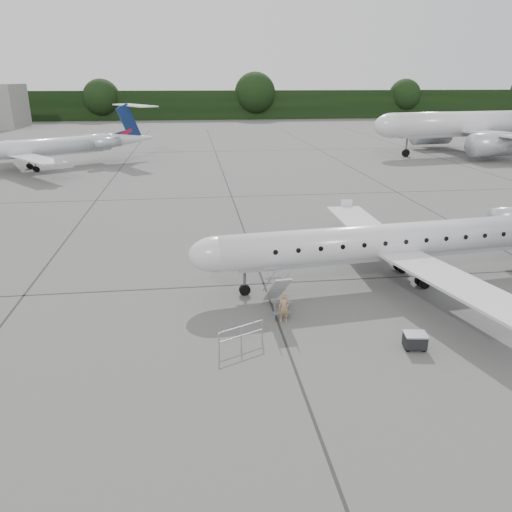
{
  "coord_description": "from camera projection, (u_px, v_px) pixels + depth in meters",
  "views": [
    {
      "loc": [
        -9.96,
        -20.33,
        11.08
      ],
      "look_at": [
        -6.83,
        4.17,
        2.3
      ],
      "focal_mm": 35.0,
      "sensor_mm": 36.0,
      "label": 1
    }
  ],
  "objects": [
    {
      "name": "ground",
      "position": [
        408.0,
        324.0,
        23.91
      ],
      "size": [
        320.0,
        320.0,
        0.0
      ],
      "primitive_type": "plane",
      "color": "#61615F",
      "rests_on": "ground"
    },
    {
      "name": "treeline",
      "position": [
        224.0,
        105.0,
        144.06
      ],
      "size": [
        260.0,
        4.0,
        8.0
      ],
      "primitive_type": "cube",
      "color": "black",
      "rests_on": "ground"
    },
    {
      "name": "main_regional_jet",
      "position": [
        401.0,
        224.0,
        27.94
      ],
      "size": [
        28.74,
        22.09,
        6.87
      ],
      "primitive_type": null,
      "rotation": [
        0.0,
        0.0,
        0.11
      ],
      "color": "silver",
      "rests_on": "ground"
    },
    {
      "name": "airstair",
      "position": [
        277.0,
        291.0,
        24.98
      ],
      "size": [
        1.11,
        2.48,
        2.15
      ],
      "primitive_type": null,
      "rotation": [
        0.0,
        0.0,
        0.11
      ],
      "color": "silver",
      "rests_on": "ground"
    },
    {
      "name": "passenger",
      "position": [
        284.0,
        308.0,
        23.84
      ],
      "size": [
        0.62,
        0.47,
        1.53
      ],
      "primitive_type": "imported",
      "rotation": [
        0.0,
        0.0,
        -0.19
      ],
      "color": "#947651",
      "rests_on": "ground"
    },
    {
      "name": "safety_railing",
      "position": [
        241.0,
        337.0,
        21.69
      ],
      "size": [
        2.01,
        1.04,
        1.0
      ],
      "primitive_type": null,
      "rotation": [
        0.0,
        0.0,
        0.45
      ],
      "color": "#97999F",
      "rests_on": "ground"
    },
    {
      "name": "baggage_cart",
      "position": [
        415.0,
        341.0,
        21.58
      ],
      "size": [
        1.01,
        0.87,
        0.79
      ],
      "primitive_type": null,
      "rotation": [
        0.0,
        0.0,
        -0.15
      ],
      "color": "black",
      "rests_on": "ground"
    },
    {
      "name": "bg_narrowbody",
      "position": [
        475.0,
        111.0,
        75.99
      ],
      "size": [
        39.25,
        30.77,
        12.88
      ],
      "primitive_type": null,
      "rotation": [
        0.0,
        0.0,
        0.15
      ],
      "color": "silver",
      "rests_on": "ground"
    },
    {
      "name": "bg_regional_left",
      "position": [
        20.0,
        140.0,
        62.18
      ],
      "size": [
        36.44,
        33.65,
        7.78
      ],
      "primitive_type": null,
      "rotation": [
        0.0,
        0.0,
        0.55
      ],
      "color": "silver",
      "rests_on": "ground"
    }
  ]
}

